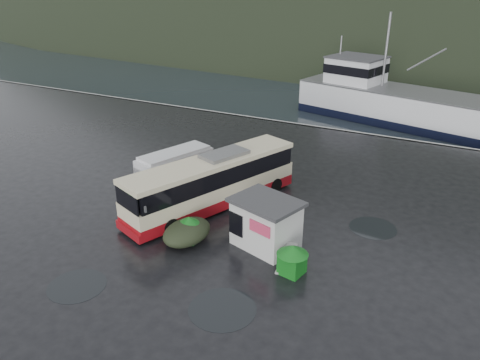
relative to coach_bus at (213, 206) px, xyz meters
The scene contains 13 objects.
ground 1.71m from the coach_bus, 107.92° to the right, with size 160.00×160.00×0.00m, color black.
harbor_water 108.37m from the coach_bus, 90.28° to the left, with size 300.00×180.00×0.02m, color black.
quay_edge 18.38m from the coach_bus, 91.64° to the left, with size 160.00×0.60×1.50m, color #999993.
coach_bus is the anchor object (origin of this frame).
white_van 4.46m from the coach_bus, 154.75° to the left, with size 1.87×5.40×2.25m, color silver, non-canonical shape.
waste_bin_left 4.12m from the coach_bus, 77.01° to the right, with size 1.00×1.00×1.40m, color #116418, non-canonical shape.
waste_bin_right 8.08m from the coach_bus, 32.09° to the right, with size 1.09×1.09×1.52m, color #116418, non-canonical shape.
dome_tent 4.30m from the coach_bus, 77.98° to the right, with size 2.10×2.94×1.15m, color #242B1A, non-canonical shape.
ticket_kiosk 5.42m from the coach_bus, 29.34° to the right, with size 3.36×2.55×2.63m, color silver, non-canonical shape.
jersey_barrier_a 7.55m from the coach_bus, 30.60° to the right, with size 0.86×1.73×0.86m, color #999993, non-canonical shape.
jersey_barrier_b 4.99m from the coach_bus, 24.91° to the right, with size 0.85×1.70×0.85m, color #999993, non-canonical shape.
fishing_trawler 28.92m from the coach_bus, 76.23° to the left, with size 27.48×6.01×10.99m, color silver, non-canonical shape.
puddles 7.10m from the coach_bus, 51.81° to the right, with size 13.37×14.17×0.01m.
Camera 1 is at (13.74, -20.20, 13.01)m, focal length 35.00 mm.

